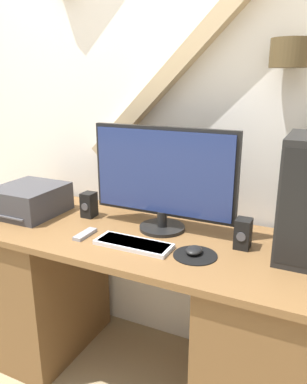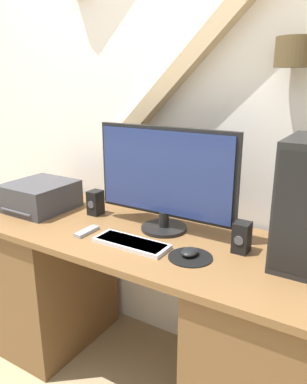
{
  "view_description": "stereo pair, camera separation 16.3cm",
  "coord_description": "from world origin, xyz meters",
  "px_view_note": "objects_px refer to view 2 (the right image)",
  "views": [
    {
      "loc": [
        0.75,
        -1.07,
        1.48
      ],
      "look_at": [
        0.08,
        0.34,
        1.01
      ],
      "focal_mm": 35.0,
      "sensor_mm": 36.0,
      "label": 1
    },
    {
      "loc": [
        0.89,
        -0.99,
        1.48
      ],
      "look_at": [
        0.08,
        0.34,
        1.01
      ],
      "focal_mm": 35.0,
      "sensor_mm": 36.0,
      "label": 2
    }
  ],
  "objects_px": {
    "speaker_right": "(242,237)",
    "remote_control": "(87,231)",
    "mouse": "(190,252)",
    "keyboard": "(131,243)",
    "monitor": "(165,176)",
    "printer": "(40,196)",
    "speaker_left": "(95,203)"
  },
  "relations": [
    {
      "from": "remote_control",
      "to": "mouse",
      "type": "bearing_deg",
      "value": 4.18
    },
    {
      "from": "remote_control",
      "to": "speaker_left",
      "type": "bearing_deg",
      "value": 120.42
    },
    {
      "from": "monitor",
      "to": "mouse",
      "type": "xyz_separation_m",
      "value": [
        0.23,
        -0.19,
        -0.24
      ]
    },
    {
      "from": "speaker_right",
      "to": "remote_control",
      "type": "distance_m",
      "value": 0.7
    },
    {
      "from": "printer",
      "to": "speaker_left",
      "type": "relative_size",
      "value": 2.65
    },
    {
      "from": "printer",
      "to": "speaker_right",
      "type": "relative_size",
      "value": 2.65
    },
    {
      "from": "speaker_left",
      "to": "printer",
      "type": "bearing_deg",
      "value": -163.71
    },
    {
      "from": "monitor",
      "to": "printer",
      "type": "xyz_separation_m",
      "value": [
        -0.72,
        -0.1,
        -0.19
      ]
    },
    {
      "from": "speaker_right",
      "to": "remote_control",
      "type": "bearing_deg",
      "value": -164.63
    },
    {
      "from": "keyboard",
      "to": "printer",
      "type": "bearing_deg",
      "value": 169.66
    },
    {
      "from": "monitor",
      "to": "mouse",
      "type": "relative_size",
      "value": 8.31
    },
    {
      "from": "monitor",
      "to": "remote_control",
      "type": "relative_size",
      "value": 5.19
    },
    {
      "from": "printer",
      "to": "remote_control",
      "type": "xyz_separation_m",
      "value": [
        0.44,
        -0.13,
        -0.07
      ]
    },
    {
      "from": "monitor",
      "to": "remote_control",
      "type": "height_order",
      "value": "monitor"
    },
    {
      "from": "keyboard",
      "to": "mouse",
      "type": "relative_size",
      "value": 4.02
    },
    {
      "from": "speaker_left",
      "to": "remote_control",
      "type": "bearing_deg",
      "value": -59.58
    },
    {
      "from": "mouse",
      "to": "printer",
      "type": "height_order",
      "value": "printer"
    },
    {
      "from": "mouse",
      "to": "printer",
      "type": "xyz_separation_m",
      "value": [
        -0.95,
        0.09,
        0.06
      ]
    },
    {
      "from": "mouse",
      "to": "speaker_left",
      "type": "bearing_deg",
      "value": 164.25
    },
    {
      "from": "speaker_left",
      "to": "keyboard",
      "type": "bearing_deg",
      "value": -29.89
    },
    {
      "from": "keyboard",
      "to": "speaker_right",
      "type": "height_order",
      "value": "speaker_right"
    },
    {
      "from": "keyboard",
      "to": "remote_control",
      "type": "xyz_separation_m",
      "value": [
        -0.25,
        0.0,
        -0.0
      ]
    },
    {
      "from": "speaker_left",
      "to": "mouse",
      "type": "bearing_deg",
      "value": -15.75
    },
    {
      "from": "monitor",
      "to": "keyboard",
      "type": "xyz_separation_m",
      "value": [
        -0.03,
        -0.23,
        -0.25
      ]
    },
    {
      "from": "speaker_left",
      "to": "monitor",
      "type": "bearing_deg",
      "value": 1.35
    },
    {
      "from": "mouse",
      "to": "speaker_right",
      "type": "height_order",
      "value": "speaker_right"
    },
    {
      "from": "mouse",
      "to": "speaker_right",
      "type": "relative_size",
      "value": 0.65
    },
    {
      "from": "mouse",
      "to": "speaker_right",
      "type": "xyz_separation_m",
      "value": [
        0.16,
        0.15,
        0.05
      ]
    },
    {
      "from": "printer",
      "to": "speaker_right",
      "type": "height_order",
      "value": "printer"
    },
    {
      "from": "keyboard",
      "to": "remote_control",
      "type": "height_order",
      "value": "keyboard"
    },
    {
      "from": "printer",
      "to": "speaker_right",
      "type": "xyz_separation_m",
      "value": [
        1.11,
        0.06,
        -0.01
      ]
    },
    {
      "from": "printer",
      "to": "remote_control",
      "type": "bearing_deg",
      "value": -15.93
    }
  ]
}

